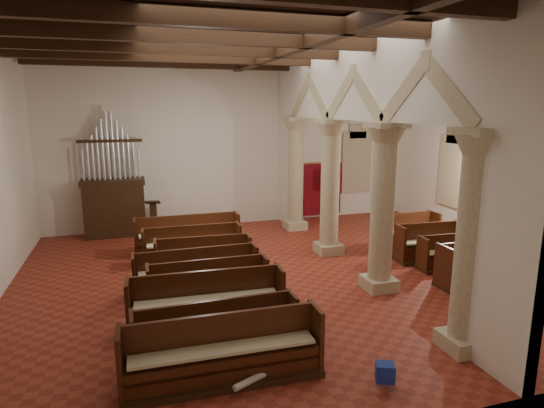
{
  "coord_description": "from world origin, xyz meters",
  "views": [
    {
      "loc": [
        -3.86,
        -10.8,
        4.39
      ],
      "look_at": [
        -0.34,
        0.5,
        1.88
      ],
      "focal_mm": 30.0,
      "sensor_mm": 36.0,
      "label": 1
    }
  ],
  "objects_px": {
    "lectern": "(154,220)",
    "aisle_pew_0": "(477,271)",
    "processional_banner": "(329,201)",
    "pipe_organ": "(114,197)",
    "nave_pew_0": "(224,361)"
  },
  "relations": [
    {
      "from": "pipe_organ",
      "to": "processional_banner",
      "type": "distance_m",
      "value": 8.09
    },
    {
      "from": "pipe_organ",
      "to": "aisle_pew_0",
      "type": "relative_size",
      "value": 2.04
    },
    {
      "from": "processional_banner",
      "to": "aisle_pew_0",
      "type": "relative_size",
      "value": 1.0
    },
    {
      "from": "processional_banner",
      "to": "aisle_pew_0",
      "type": "xyz_separation_m",
      "value": [
        0.74,
        -7.36,
        -0.39
      ]
    },
    {
      "from": "processional_banner",
      "to": "nave_pew_0",
      "type": "relative_size",
      "value": 0.66
    },
    {
      "from": "lectern",
      "to": "aisle_pew_0",
      "type": "bearing_deg",
      "value": -34.67
    },
    {
      "from": "nave_pew_0",
      "to": "aisle_pew_0",
      "type": "xyz_separation_m",
      "value": [
        6.92,
        2.18,
        0.01
      ]
    },
    {
      "from": "pipe_organ",
      "to": "processional_banner",
      "type": "bearing_deg",
      "value": -1.05
    },
    {
      "from": "processional_banner",
      "to": "pipe_organ",
      "type": "bearing_deg",
      "value": -178.12
    },
    {
      "from": "lectern",
      "to": "aisle_pew_0",
      "type": "relative_size",
      "value": 0.58
    },
    {
      "from": "processional_banner",
      "to": "nave_pew_0",
      "type": "distance_m",
      "value": 11.37
    },
    {
      "from": "aisle_pew_0",
      "to": "pipe_organ",
      "type": "bearing_deg",
      "value": 138.31
    },
    {
      "from": "lectern",
      "to": "aisle_pew_0",
      "type": "xyz_separation_m",
      "value": [
        7.51,
        -7.33,
        -0.14
      ]
    },
    {
      "from": "aisle_pew_0",
      "to": "nave_pew_0",
      "type": "bearing_deg",
      "value": -163.76
    },
    {
      "from": "processional_banner",
      "to": "aisle_pew_0",
      "type": "distance_m",
      "value": 7.4
    }
  ]
}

